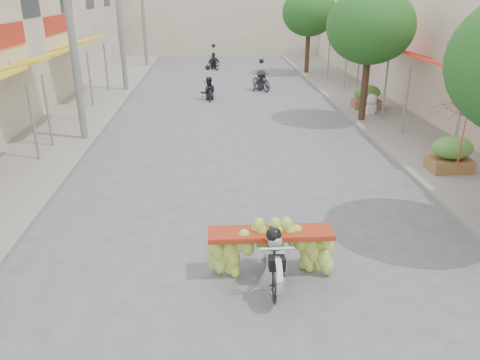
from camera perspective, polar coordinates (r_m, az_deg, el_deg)
name	(u,v)px	position (r m, az deg, el deg)	size (l,w,h in m)	color
sidewalk_left	(64,119)	(21.15, -20.64, 6.96)	(4.00, 60.00, 0.12)	gray
sidewalk_right	(390,114)	(21.64, 17.85, 7.64)	(4.00, 60.00, 0.12)	gray
far_building	(219,10)	(42.61, -2.55, 19.99)	(20.00, 6.00, 7.00)	#C1B199
utility_pole_mid	(70,25)	(17.24, -19.99, 17.36)	(0.60, 0.24, 8.00)	slate
utility_pole_far	(119,13)	(26.01, -14.52, 19.15)	(0.60, 0.24, 8.00)	slate
utility_pole_back	(143,7)	(34.90, -11.78, 19.97)	(0.60, 0.24, 8.00)	slate
street_tree_mid	(371,27)	(19.61, 15.63, 17.56)	(3.40, 3.40, 5.25)	#3A2719
street_tree_far	(309,13)	(31.21, 8.45, 19.53)	(3.40, 3.40, 5.25)	#3A2719
produce_crate_mid	(452,152)	(15.02, 24.39, 3.18)	(1.20, 0.88, 1.16)	brown
produce_crate_far	(367,95)	(22.15, 15.19, 9.99)	(1.20, 0.88, 1.16)	brown
banana_motorbike	(272,248)	(8.70, 3.91, -8.33)	(2.34, 1.89, 2.04)	black
market_umbrella	(470,101)	(13.34, 26.27, 8.66)	(2.33, 2.33, 1.78)	red
pedestrian	(373,94)	(21.13, 15.88, 10.04)	(0.96, 0.90, 1.68)	white
bg_motorbike_a	(208,84)	(23.70, -3.89, 11.56)	(0.85, 1.61, 1.95)	black
bg_motorbike_b	(261,75)	(25.83, 2.60, 12.65)	(1.24, 1.77, 1.95)	black
bg_motorbike_c	(214,57)	(33.25, -3.22, 14.69)	(1.10, 1.74, 1.95)	black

